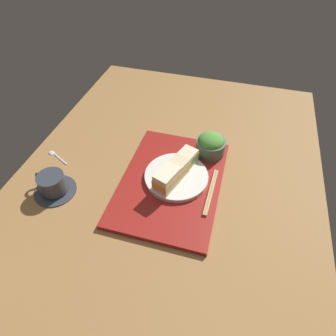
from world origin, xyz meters
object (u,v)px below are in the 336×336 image
Objects in this scene: sandwich_near at (167,179)px; coffee_cup at (53,184)px; salad_bowl at (211,145)px; sandwich_far at (186,159)px; chopsticks_pair at (211,192)px; teaspoon at (54,154)px; sandwich_middle at (177,169)px; sandwich_plate at (176,176)px.

sandwich_near reaches higher than coffee_cup.
sandwich_near and salad_bowl have the same top height.
salad_bowl reaches higher than coffee_cup.
sandwich_near is at bearing 162.84° from sandwich_far.
sandwich_near is at bearing 100.50° from chopsticks_pair.
teaspoon is at bearing 96.19° from sandwich_far.
sandwich_far is at bearing -17.16° from sandwich_near.
salad_bowl is (20.17, -10.01, -0.86)cm from sandwich_near.
chopsticks_pair is (-2.90, -11.79, -3.82)cm from sandwich_middle.
sandwich_middle reaches higher than sandwich_plate.
sandwich_middle is at bearing -90.36° from teaspoon.
salad_bowl is (9.37, -6.67, -0.13)cm from sandwich_far.
coffee_cup is at bearing 117.65° from sandwich_far.
sandwich_far is 42.63cm from coffee_cup.
teaspoon is at bearing 82.60° from sandwich_near.
sandwich_middle is at bearing 76.17° from chopsticks_pair.
sandwich_far is (5.40, -1.67, 3.20)cm from sandwich_plate.
sandwich_plate is 3.43cm from sandwich_middle.
sandwich_near reaches higher than sandwich_plate.
coffee_cup reaches higher than sandwich_plate.
sandwich_plate is 6.49cm from sandwich_far.
teaspoon is at bearing 32.63° from coffee_cup.
sandwich_plate is 2.13× the size of sandwich_middle.
salad_bowl reaches higher than sandwich_middle.
coffee_cup is at bearing 111.72° from sandwich_plate.
sandwich_middle is 0.95× the size of salad_bowl.
chopsticks_pair is (-2.90, -11.79, -0.39)cm from sandwich_plate.
sandwich_near is 0.99× the size of sandwich_middle.
coffee_cup is (-19.75, 37.70, -2.39)cm from sandwich_far.
coffee_cup reaches higher than teaspoon.
sandwich_near is 0.71× the size of coffee_cup.
sandwich_middle is 5.65cm from sandwich_far.
salad_bowl is 1.01× the size of teaspoon.
sandwich_far is (5.40, -1.67, -0.23)cm from sandwich_middle.
sandwich_middle reaches higher than teaspoon.
sandwich_plate is 17.24cm from salad_bowl.
coffee_cup is at bearing -147.37° from teaspoon.
sandwich_plate is at bearing 162.84° from sandwich_far.
salad_bowl is at bearing -35.45° from sandwich_far.
coffee_cup is (-29.13, 44.38, -2.26)cm from salad_bowl.
chopsticks_pair is 49.19cm from coffee_cup.
sandwich_near is 0.99× the size of sandwich_far.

